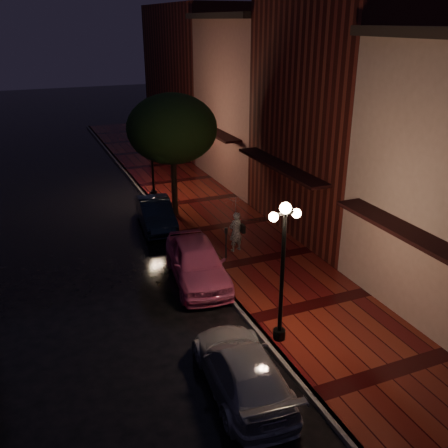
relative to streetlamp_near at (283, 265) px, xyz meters
name	(u,v)px	position (x,y,z in m)	size (l,w,h in m)	color
ground	(208,272)	(-0.35, 5.00, -2.60)	(120.00, 120.00, 0.00)	black
sidewalk	(261,260)	(1.90, 5.00, -2.53)	(4.50, 60.00, 0.15)	#400B0C
curb	(208,271)	(-0.35, 5.00, -2.53)	(0.25, 60.00, 0.15)	#595451
storefront_mid	(343,107)	(6.65, 7.00, 2.90)	(5.00, 8.00, 11.00)	#511914
storefront_far	(259,104)	(6.65, 15.00, 1.90)	(5.00, 8.00, 9.00)	#8C5951
storefront_extra	(199,78)	(6.65, 25.00, 2.40)	(5.00, 12.00, 10.00)	#511914
streetlamp_near	(283,265)	(0.00, 0.00, 0.00)	(0.96, 0.36, 4.31)	black
streetlamp_far	(152,152)	(0.00, 14.00, 0.00)	(0.96, 0.36, 4.31)	black
street_tree	(172,131)	(0.26, 10.99, 1.64)	(4.16, 4.16, 5.80)	black
pink_car	(197,262)	(-0.95, 4.53, -1.82)	(1.85, 4.61, 1.57)	#D55787
navy_car	(156,214)	(-0.95, 10.16, -1.94)	(1.40, 4.03, 1.33)	black
silver_car	(242,369)	(-1.88, -1.44, -1.96)	(1.81, 4.44, 1.29)	#9A99A0
woman_with_umbrella	(236,215)	(1.30, 6.11, -0.90)	(0.97, 0.99, 2.34)	silver
parking_meter	(226,240)	(0.65, 5.60, -1.66)	(0.14, 0.13, 1.30)	black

